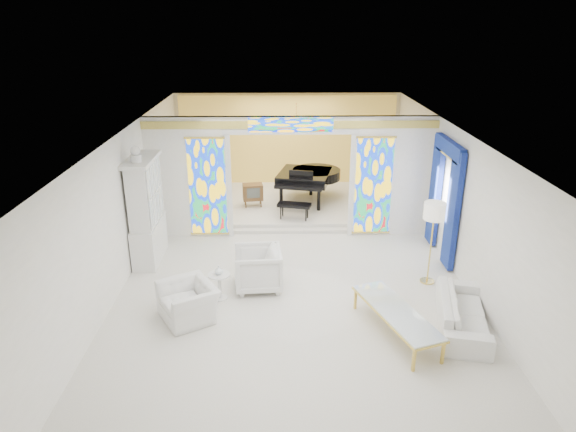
{
  "coord_description": "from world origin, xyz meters",
  "views": [
    {
      "loc": [
        -0.29,
        -10.05,
        5.16
      ],
      "look_at": [
        -0.1,
        0.2,
        1.19
      ],
      "focal_mm": 32.0,
      "sensor_mm": 36.0,
      "label": 1
    }
  ],
  "objects_px": {
    "china_cabinet": "(146,211)",
    "sofa": "(463,312)",
    "grand_piano": "(309,177)",
    "coffee_table": "(396,312)",
    "armchair_right": "(258,269)",
    "armchair_left": "(188,302)",
    "tv_console": "(253,192)"
  },
  "relations": [
    {
      "from": "armchair_right",
      "to": "armchair_left",
      "type": "bearing_deg",
      "value": -52.32
    },
    {
      "from": "armchair_left",
      "to": "grand_piano",
      "type": "bearing_deg",
      "value": 126.05
    },
    {
      "from": "china_cabinet",
      "to": "grand_piano",
      "type": "distance_m",
      "value": 5.16
    },
    {
      "from": "grand_piano",
      "to": "coffee_table",
      "type": "bearing_deg",
      "value": -66.92
    },
    {
      "from": "armchair_right",
      "to": "tv_console",
      "type": "xyz_separation_m",
      "value": [
        -0.29,
        4.37,
        0.17
      ]
    },
    {
      "from": "armchair_left",
      "to": "china_cabinet",
      "type": "bearing_deg",
      "value": 176.22
    },
    {
      "from": "china_cabinet",
      "to": "coffee_table",
      "type": "bearing_deg",
      "value": -31.9
    },
    {
      "from": "armchair_right",
      "to": "sofa",
      "type": "relative_size",
      "value": 0.46
    },
    {
      "from": "china_cabinet",
      "to": "sofa",
      "type": "height_order",
      "value": "china_cabinet"
    },
    {
      "from": "coffee_table",
      "to": "sofa",
      "type": "bearing_deg",
      "value": 8.77
    },
    {
      "from": "grand_piano",
      "to": "armchair_left",
      "type": "bearing_deg",
      "value": -99.84
    },
    {
      "from": "coffee_table",
      "to": "tv_console",
      "type": "height_order",
      "value": "tv_console"
    },
    {
      "from": "sofa",
      "to": "coffee_table",
      "type": "relative_size",
      "value": 0.93
    },
    {
      "from": "coffee_table",
      "to": "grand_piano",
      "type": "distance_m",
      "value": 6.65
    },
    {
      "from": "grand_piano",
      "to": "tv_console",
      "type": "distance_m",
      "value": 1.7
    },
    {
      "from": "coffee_table",
      "to": "grand_piano",
      "type": "bearing_deg",
      "value": 99.74
    },
    {
      "from": "grand_piano",
      "to": "tv_console",
      "type": "height_order",
      "value": "grand_piano"
    },
    {
      "from": "sofa",
      "to": "coffee_table",
      "type": "distance_m",
      "value": 1.26
    },
    {
      "from": "sofa",
      "to": "tv_console",
      "type": "xyz_separation_m",
      "value": [
        -3.97,
        5.89,
        0.3
      ]
    },
    {
      "from": "sofa",
      "to": "tv_console",
      "type": "distance_m",
      "value": 7.1
    },
    {
      "from": "china_cabinet",
      "to": "armchair_right",
      "type": "bearing_deg",
      "value": -28.76
    },
    {
      "from": "china_cabinet",
      "to": "armchair_left",
      "type": "xyz_separation_m",
      "value": [
        1.26,
        -2.48,
        -0.84
      ]
    },
    {
      "from": "china_cabinet",
      "to": "sofa",
      "type": "xyz_separation_m",
      "value": [
        6.17,
        -2.88,
        -0.87
      ]
    },
    {
      "from": "tv_console",
      "to": "armchair_left",
      "type": "bearing_deg",
      "value": -107.49
    },
    {
      "from": "china_cabinet",
      "to": "coffee_table",
      "type": "xyz_separation_m",
      "value": [
        4.93,
        -3.07,
        -0.74
      ]
    },
    {
      "from": "tv_console",
      "to": "sofa",
      "type": "bearing_deg",
      "value": -63.82
    },
    {
      "from": "sofa",
      "to": "coffee_table",
      "type": "bearing_deg",
      "value": 111.77
    },
    {
      "from": "china_cabinet",
      "to": "grand_piano",
      "type": "height_order",
      "value": "china_cabinet"
    },
    {
      "from": "armchair_left",
      "to": "tv_console",
      "type": "xyz_separation_m",
      "value": [
        0.94,
        5.49,
        0.26
      ]
    },
    {
      "from": "armchair_left",
      "to": "tv_console",
      "type": "distance_m",
      "value": 5.57
    },
    {
      "from": "armchair_left",
      "to": "sofa",
      "type": "relative_size",
      "value": 0.5
    },
    {
      "from": "armchair_right",
      "to": "grand_piano",
      "type": "xyz_separation_m",
      "value": [
        1.32,
        4.84,
        0.47
      ]
    }
  ]
}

